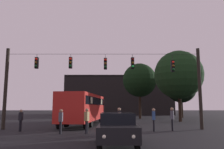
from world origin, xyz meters
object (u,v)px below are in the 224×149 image
object	(u,v)px
car_near_right	(117,128)
tree_behind_building	(179,75)
pedestrian_crossing_center	(87,119)
tree_right_far	(139,80)
tree_left_silhouette	(181,88)
pedestrian_near_bus	(61,120)
pedestrian_far_side	(172,117)
city_bus	(84,106)
pedestrian_crossing_right	(154,118)
pedestrian_trailing	(21,119)
pedestrian_crossing_left	(119,118)

from	to	relation	value
car_near_right	tree_behind_building	bearing A→B (deg)	64.28
pedestrian_crossing_center	tree_right_far	xyz separation A→B (m)	(6.07, 19.36, 4.96)
tree_behind_building	tree_left_silhouette	bearing A→B (deg)	71.65
pedestrian_near_bus	pedestrian_far_side	bearing A→B (deg)	13.78
city_bus	tree_behind_building	xyz separation A→B (m)	(11.16, 5.21, 3.91)
pedestrian_far_side	tree_right_far	distance (m)	18.38
city_bus	car_near_right	size ratio (longest dim) A/B	2.58
city_bus	pedestrian_crossing_center	xyz separation A→B (m)	(1.04, -7.00, -0.90)
city_bus	tree_behind_building	distance (m)	12.92
pedestrian_crossing_right	tree_left_silhouette	xyz separation A→B (m)	(8.48, 20.63, 3.98)
pedestrian_trailing	tree_behind_building	size ratio (longest dim) A/B	0.18
pedestrian_near_bus	pedestrian_far_side	size ratio (longest dim) A/B	0.94
city_bus	pedestrian_crossing_left	size ratio (longest dim) A/B	6.42
pedestrian_crossing_left	pedestrian_trailing	world-z (taller)	pedestrian_crossing_left
pedestrian_trailing	tree_right_far	xyz separation A→B (m)	(11.18, 17.99, 5.02)
pedestrian_crossing_left	tree_right_far	distance (m)	19.78
car_near_right	pedestrian_crossing_right	xyz separation A→B (m)	(2.86, 5.95, 0.17)
city_bus	pedestrian_near_bus	xyz separation A→B (m)	(-0.68, -7.32, -0.93)
pedestrian_trailing	tree_left_silhouette	distance (m)	27.95
pedestrian_trailing	pedestrian_crossing_left	bearing A→B (deg)	-6.05
city_bus	pedestrian_near_bus	world-z (taller)	city_bus
pedestrian_crossing_left	tree_left_silhouette	distance (m)	24.40
pedestrian_near_bus	tree_right_far	size ratio (longest dim) A/B	0.19
pedestrian_crossing_center	pedestrian_far_side	distance (m)	6.56
pedestrian_crossing_left	pedestrian_crossing_center	bearing A→B (deg)	-165.41
tree_right_far	pedestrian_far_side	bearing A→B (deg)	-89.12
car_near_right	pedestrian_near_bus	size ratio (longest dim) A/B	2.62
pedestrian_crossing_center	pedestrian_near_bus	world-z (taller)	pedestrian_crossing_center
pedestrian_crossing_left	car_near_right	bearing A→B (deg)	-92.79
city_bus	pedestrian_trailing	distance (m)	7.01
pedestrian_crossing_left	tree_right_far	world-z (taller)	tree_right_far
pedestrian_crossing_right	pedestrian_far_side	size ratio (longest dim) A/B	0.97
pedestrian_near_bus	pedestrian_trailing	xyz separation A→B (m)	(-3.39, 1.70, -0.03)
pedestrian_crossing_right	tree_behind_building	distance (m)	13.00
car_near_right	tree_behind_building	world-z (taller)	tree_behind_building
car_near_right	pedestrian_crossing_center	bearing A→B (deg)	113.54
pedestrian_crossing_center	pedestrian_near_bus	xyz separation A→B (m)	(-1.72, -0.33, -0.03)
pedestrian_trailing	car_near_right	bearing A→B (deg)	-40.07
pedestrian_near_bus	pedestrian_trailing	bearing A→B (deg)	153.38
pedestrian_trailing	pedestrian_far_side	bearing A→B (deg)	1.40
pedestrian_far_side	tree_right_far	world-z (taller)	tree_right_far
pedestrian_crossing_center	pedestrian_trailing	bearing A→B (deg)	164.97
pedestrian_crossing_left	tree_behind_building	bearing A→B (deg)	55.95
tree_left_silhouette	tree_right_far	size ratio (longest dim) A/B	0.87
pedestrian_trailing	pedestrian_far_side	size ratio (longest dim) A/B	0.91
pedestrian_crossing_right	pedestrian_near_bus	distance (m)	6.80
car_near_right	pedestrian_trailing	size ratio (longest dim) A/B	2.70
city_bus	pedestrian_far_side	size ratio (longest dim) A/B	6.37
tree_right_far	pedestrian_crossing_left	bearing A→B (deg)	-101.46
pedestrian_crossing_center	tree_right_far	world-z (taller)	tree_right_far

